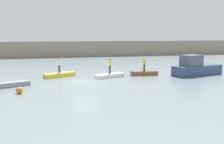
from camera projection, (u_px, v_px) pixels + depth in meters
ground_plane at (86, 82)px, 26.27m from camera, size 120.00×120.00×0.00m
embankment_wall at (67, 49)px, 54.54m from camera, size 80.00×1.20×3.36m
motorboat at (196, 68)px, 30.56m from camera, size 6.58×3.58×2.43m
rowboat_grey at (12, 84)px, 23.93m from camera, size 3.35×2.12×0.44m
rowboat_yellow at (59, 75)px, 29.49m from camera, size 3.67×2.59×0.45m
rowboat_white at (110, 76)px, 29.14m from camera, size 3.61×2.39×0.41m
rowboat_brown at (144, 73)px, 30.66m from camera, size 3.19×1.32×0.51m
person_hiviz_shirt at (110, 65)px, 28.97m from camera, size 0.32×0.32×1.76m
person_white_shirt at (59, 64)px, 29.32m from camera, size 0.32×0.32×1.74m
person_yellow_shirt at (144, 63)px, 30.49m from camera, size 0.32×0.32×1.65m
mooring_buoy at (19, 90)px, 21.16m from camera, size 0.56×0.56×0.56m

